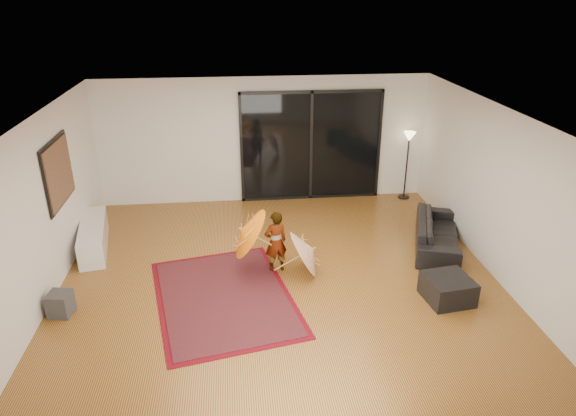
{
  "coord_description": "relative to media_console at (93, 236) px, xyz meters",
  "views": [
    {
      "loc": [
        -0.65,
        -7.09,
        4.42
      ],
      "look_at": [
        0.17,
        0.44,
        1.1
      ],
      "focal_mm": 32.0,
      "sensor_mm": 36.0,
      "label": 1
    }
  ],
  "objects": [
    {
      "name": "floor",
      "position": [
        3.25,
        -1.51,
        -0.24
      ],
      "size": [
        7.0,
        7.0,
        0.0
      ],
      "primitive_type": "plane",
      "color": "#AC752F",
      "rests_on": "ground"
    },
    {
      "name": "ceiling",
      "position": [
        3.25,
        -1.51,
        2.46
      ],
      "size": [
        7.0,
        7.0,
        0.0
      ],
      "primitive_type": "plane",
      "rotation": [
        3.14,
        0.0,
        0.0
      ],
      "color": "white",
      "rests_on": "wall_back"
    },
    {
      "name": "wall_back",
      "position": [
        3.25,
        1.99,
        1.11
      ],
      "size": [
        7.0,
        0.0,
        7.0
      ],
      "primitive_type": "plane",
      "rotation": [
        1.57,
        0.0,
        0.0
      ],
      "color": "silver",
      "rests_on": "floor"
    },
    {
      "name": "wall_front",
      "position": [
        3.25,
        -5.01,
        1.11
      ],
      "size": [
        7.0,
        0.0,
        7.0
      ],
      "primitive_type": "plane",
      "rotation": [
        -1.57,
        0.0,
        0.0
      ],
      "color": "silver",
      "rests_on": "floor"
    },
    {
      "name": "wall_left",
      "position": [
        -0.25,
        -1.51,
        1.11
      ],
      "size": [
        0.0,
        7.0,
        7.0
      ],
      "primitive_type": "plane",
      "rotation": [
        1.57,
        0.0,
        1.57
      ],
      "color": "silver",
      "rests_on": "floor"
    },
    {
      "name": "wall_right",
      "position": [
        6.75,
        -1.51,
        1.11
      ],
      "size": [
        0.0,
        7.0,
        7.0
      ],
      "primitive_type": "plane",
      "rotation": [
        1.57,
        0.0,
        -1.57
      ],
      "color": "silver",
      "rests_on": "floor"
    },
    {
      "name": "sliding_door",
      "position": [
        4.25,
        1.96,
        0.96
      ],
      "size": [
        3.06,
        0.07,
        2.4
      ],
      "color": "black",
      "rests_on": "wall_back"
    },
    {
      "name": "painting",
      "position": [
        -0.21,
        -0.51,
        1.41
      ],
      "size": [
        0.04,
        1.28,
        1.08
      ],
      "color": "black",
      "rests_on": "wall_left"
    },
    {
      "name": "media_console",
      "position": [
        0.0,
        0.0,
        0.0
      ],
      "size": [
        0.71,
        1.74,
        0.47
      ],
      "primitive_type": "cube",
      "rotation": [
        0.0,
        0.0,
        0.17
      ],
      "color": "white",
      "rests_on": "floor"
    },
    {
      "name": "speaker",
      "position": [
        0.0,
        -2.05,
        -0.06
      ],
      "size": [
        0.36,
        0.36,
        0.35
      ],
      "primitive_type": "cube",
      "rotation": [
        0.0,
        0.0,
        -0.17
      ],
      "color": "#424244",
      "rests_on": "floor"
    },
    {
      "name": "persian_rug",
      "position": [
        2.34,
        -1.88,
        -0.23
      ],
      "size": [
        2.49,
        3.11,
        0.02
      ],
      "rotation": [
        0.0,
        0.0,
        0.2
      ],
      "color": "#5F0812",
      "rests_on": "floor"
    },
    {
      "name": "sofa",
      "position": [
        6.2,
        -0.62,
        0.04
      ],
      "size": [
        1.33,
        2.03,
        0.55
      ],
      "primitive_type": "imported",
      "rotation": [
        0.0,
        0.0,
        1.23
      ],
      "color": "black",
      "rests_on": "floor"
    },
    {
      "name": "ottoman",
      "position": [
        5.72,
        -2.3,
        -0.05
      ],
      "size": [
        0.74,
        0.74,
        0.38
      ],
      "primitive_type": "cube",
      "rotation": [
        0.0,
        0.0,
        0.13
      ],
      "color": "black",
      "rests_on": "floor"
    },
    {
      "name": "floor_lamp",
      "position": [
        6.35,
        1.74,
        0.96
      ],
      "size": [
        0.26,
        0.26,
        1.51
      ],
      "color": "black",
      "rests_on": "floor"
    },
    {
      "name": "child",
      "position": [
        3.21,
        -1.14,
        0.3
      ],
      "size": [
        0.45,
        0.36,
        1.07
      ],
      "primitive_type": "imported",
      "rotation": [
        0.0,
        0.0,
        3.44
      ],
      "color": "#999999",
      "rests_on": "floor"
    },
    {
      "name": "parasol_orange",
      "position": [
        2.66,
        -1.19,
        0.5
      ],
      "size": [
        0.63,
        0.89,
        0.9
      ],
      "rotation": [
        0.0,
        -0.99,
        0.0
      ],
      "color": "orange",
      "rests_on": "child"
    },
    {
      "name": "parasol_white",
      "position": [
        3.81,
        -1.29,
        0.27
      ],
      "size": [
        0.58,
        0.83,
        0.93
      ],
      "rotation": [
        0.0,
        1.05,
        0.0
      ],
      "color": "silver",
      "rests_on": "floor"
    }
  ]
}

